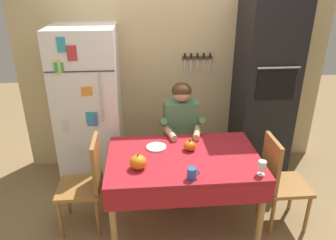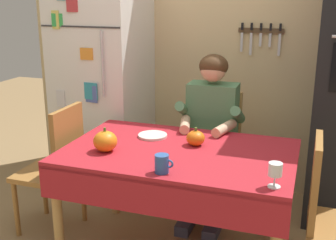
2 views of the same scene
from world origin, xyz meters
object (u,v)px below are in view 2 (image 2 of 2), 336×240
(seated_person, at_px, (210,125))
(dining_table, at_px, (178,164))
(serving_tray, at_px, (153,136))
(chair_behind_person, at_px, (215,145))
(chair_right_side, at_px, (331,214))
(coffee_mug, at_px, (162,164))
(pumpkin_medium, at_px, (105,141))
(wine_glass, at_px, (275,171))
(chair_left_side, at_px, (57,164))
(refrigerator, at_px, (104,86))
(pumpkin_large, at_px, (196,138))

(seated_person, bearing_deg, dining_table, -95.16)
(serving_tray, bearing_deg, chair_behind_person, 63.31)
(chair_right_side, distance_m, coffee_mug, 0.96)
(dining_table, height_order, pumpkin_medium, pumpkin_medium)
(chair_right_side, xyz_separation_m, pumpkin_medium, (-1.31, -0.07, 0.29))
(dining_table, distance_m, wine_glass, 0.71)
(dining_table, bearing_deg, coffee_mug, -86.61)
(seated_person, relative_size, chair_right_side, 1.34)
(wine_glass, bearing_deg, chair_left_side, 165.95)
(refrigerator, height_order, chair_right_side, refrigerator)
(chair_right_side, relative_size, coffee_mug, 8.96)
(chair_behind_person, relative_size, chair_right_side, 1.00)
(dining_table, bearing_deg, pumpkin_medium, -160.64)
(wine_glass, relative_size, serving_tray, 0.66)
(pumpkin_large, height_order, serving_tray, pumpkin_large)
(chair_behind_person, height_order, chair_right_side, same)
(dining_table, relative_size, chair_behind_person, 1.51)
(coffee_mug, relative_size, wine_glass, 0.81)
(chair_left_side, relative_size, serving_tray, 4.79)
(chair_left_side, relative_size, wine_glass, 7.24)
(wine_glass, bearing_deg, refrigerator, 142.11)
(refrigerator, relative_size, chair_behind_person, 1.94)
(seated_person, bearing_deg, coffee_mug, -92.09)
(dining_table, distance_m, pumpkin_medium, 0.46)
(dining_table, height_order, chair_left_side, chair_left_side)
(pumpkin_large, relative_size, pumpkin_medium, 0.79)
(chair_right_side, height_order, wine_glass, chair_right_side)
(pumpkin_large, bearing_deg, wine_glass, -40.92)
(pumpkin_medium, bearing_deg, chair_right_side, 3.21)
(chair_right_side, relative_size, pumpkin_medium, 6.26)
(chair_behind_person, height_order, serving_tray, chair_behind_person)
(coffee_mug, bearing_deg, wine_glass, 1.16)
(chair_behind_person, distance_m, chair_left_side, 1.21)
(refrigerator, relative_size, dining_table, 1.29)
(chair_right_side, height_order, pumpkin_large, chair_right_side)
(chair_right_side, bearing_deg, chair_behind_person, 134.39)
(seated_person, distance_m, wine_glass, 1.09)
(seated_person, distance_m, chair_left_side, 1.13)
(chair_left_side, height_order, serving_tray, chair_left_side)
(wine_glass, bearing_deg, pumpkin_medium, 169.88)
(refrigerator, bearing_deg, pumpkin_large, -36.20)
(pumpkin_large, distance_m, pumpkin_medium, 0.56)
(chair_behind_person, distance_m, pumpkin_medium, 1.09)
(refrigerator, xyz_separation_m, serving_tray, (0.71, -0.68, -0.15))
(chair_right_side, height_order, chair_left_side, same)
(chair_left_side, xyz_separation_m, pumpkin_medium, (0.49, -0.20, 0.29))
(coffee_mug, bearing_deg, dining_table, 93.39)
(chair_left_side, bearing_deg, chair_behind_person, 37.88)
(chair_behind_person, distance_m, coffee_mug, 1.17)
(chair_right_side, distance_m, chair_left_side, 1.81)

